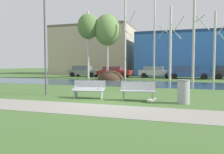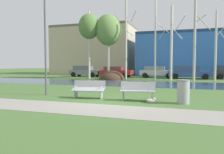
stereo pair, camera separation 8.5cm
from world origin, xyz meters
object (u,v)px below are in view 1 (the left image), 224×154
bench_right (138,90)px  parked_hatch_third_silver (156,72)px  trash_bin (183,91)px  bench_left (89,89)px  streetlamp (45,24)px  parked_van_nearest_grey (84,71)px  seagull (152,100)px  parked_wagon_fourth_blue (188,72)px  parked_sedan_second_red (115,72)px

bench_right → parked_hatch_third_silver: (-0.95, 17.50, 0.29)m
trash_bin → parked_hatch_third_silver: size_ratio=0.24×
bench_left → parked_hatch_third_silver: 17.56m
streetlamp → parked_van_nearest_grey: (-5.35, 16.68, -3.03)m
bench_left → seagull: bearing=-9.1°
parked_wagon_fourth_blue → parked_sedan_second_red: bearing=178.8°
streetlamp → bench_left: bearing=-6.5°
bench_right → seagull: size_ratio=3.86×
trash_bin → parked_hatch_third_silver: bearing=99.5°
parked_van_nearest_grey → parked_sedan_second_red: 4.38m
seagull → parked_hatch_third_silver: 18.09m
streetlamp → seagull: bearing=-7.9°
streetlamp → parked_hatch_third_silver: (4.14, 17.20, -3.04)m
parked_hatch_third_silver → trash_bin: bearing=-80.5°
streetlamp → parked_van_nearest_grey: size_ratio=1.39×
seagull → parked_wagon_fourth_blue: size_ratio=0.09×
seagull → parked_van_nearest_grey: parked_van_nearest_grey is taller
bench_left → parked_sedan_second_red: bearing=102.1°
bench_right → streetlamp: bearing=176.6°
trash_bin → parked_wagon_fourth_blue: 16.93m
trash_bin → parked_hatch_third_silver: parked_hatch_third_silver is taller
bench_left → seagull: (3.14, -0.50, -0.34)m
bench_left → parked_wagon_fourth_blue: 17.53m
trash_bin → seagull: 1.40m
bench_right → bench_left: bearing=180.0°
bench_left → bench_right: size_ratio=1.00×
bench_left → parked_van_nearest_grey: size_ratio=0.40×
bench_left → parked_wagon_fourth_blue: bearing=72.6°
parked_hatch_third_silver → parked_sedan_second_red: bearing=-173.4°
streetlamp → parked_wagon_fourth_blue: size_ratio=1.21×
parked_van_nearest_grey → parked_sedan_second_red: (4.38, -0.07, -0.03)m
bench_left → trash_bin: bearing=-2.4°
parked_hatch_third_silver → parked_van_nearest_grey: bearing=-176.9°
seagull → parked_hatch_third_silver: bearing=95.2°
parked_hatch_third_silver → parked_wagon_fourth_blue: bearing=-11.7°
trash_bin → streetlamp: bearing=176.1°
streetlamp → parked_sedan_second_red: (-0.97, 16.60, -3.06)m
streetlamp → parked_van_nearest_grey: streetlamp is taller
seagull → parked_wagon_fourth_blue: 17.37m
bench_right → parked_van_nearest_grey: bearing=121.6°
parked_van_nearest_grey → parked_hatch_third_silver: bearing=3.1°
seagull → parked_sedan_second_red: parked_sedan_second_red is taller
streetlamp → parked_wagon_fourth_blue: bearing=64.3°
bench_right → parked_sedan_second_red: size_ratio=0.40×
trash_bin → parked_van_nearest_grey: parked_van_nearest_grey is taller
parked_van_nearest_grey → parked_sedan_second_red: size_ratio=1.01×
bench_left → trash_bin: size_ratio=1.62×
trash_bin → parked_sedan_second_red: parked_sedan_second_red is taller
bench_left → parked_wagon_fourth_blue: size_ratio=0.35×
parked_wagon_fourth_blue → parked_van_nearest_grey: bearing=178.9°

